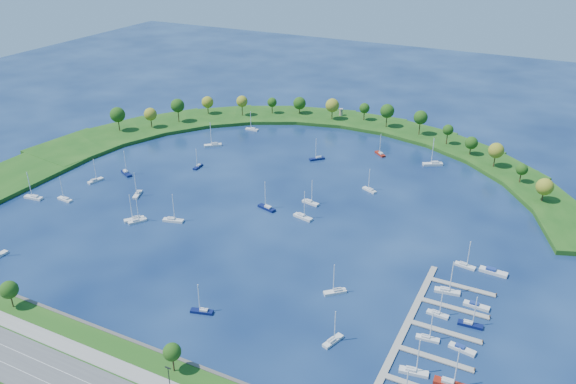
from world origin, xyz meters
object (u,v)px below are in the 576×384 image
at_px(moored_boat_19, 65,199).
at_px(moored_boat_20, 213,145).
at_px(moored_boat_15, 333,340).
at_px(docked_boat_3, 451,383).
at_px(moored_boat_21, 267,207).
at_px(moored_boat_8, 310,202).
at_px(harbor_tower, 341,112).
at_px(moored_boat_11, 137,194).
at_px(docked_boat_2, 414,371).
at_px(docked_boat_6, 438,313).
at_px(moored_boat_5, 126,173).
at_px(docked_boat_8, 447,290).
at_px(docked_boat_11, 493,272).
at_px(moored_boat_9, 202,310).
at_px(moored_boat_10, 173,220).
at_px(moored_boat_17, 252,129).
at_px(moored_boat_6, 95,180).
at_px(docked_boat_7, 470,324).
at_px(moored_boat_12, 137,220).
at_px(moored_boat_7, 34,197).
at_px(docked_boat_5, 462,349).
at_px(docked_boat_4, 428,337).
at_px(moored_boat_14, 134,219).
at_px(moored_boat_3, 370,189).
at_px(moored_boat_0, 433,163).
at_px(moored_boat_4, 198,166).
at_px(dock_system, 426,340).
at_px(moored_boat_2, 303,216).
at_px(moored_boat_1, 380,153).
at_px(docked_boat_10, 465,265).
at_px(moored_boat_16, 335,291).
at_px(docked_boat_9, 476,306).

distance_m(moored_boat_19, moored_boat_20, 89.15).
xyz_separation_m(moored_boat_15, docked_boat_3, (36.02, -1.89, 0.08)).
bearing_deg(moored_boat_21, moored_boat_8, -122.70).
distance_m(harbor_tower, moored_boat_11, 149.75).
xyz_separation_m(docked_boat_2, docked_boat_6, (0.02, 28.97, -0.05)).
distance_m(moored_boat_5, docked_boat_8, 167.61).
bearing_deg(docked_boat_11, moored_boat_9, -137.24).
height_order(moored_boat_10, moored_boat_11, moored_boat_10).
xyz_separation_m(moored_boat_20, docked_boat_6, (147.43, -92.09, -0.11)).
height_order(moored_boat_9, moored_boat_17, moored_boat_17).
bearing_deg(moored_boat_6, docked_boat_7, -86.16).
distance_m(moored_boat_12, docked_boat_7, 138.89).
bearing_deg(docked_boat_8, moored_boat_5, 162.06).
height_order(moored_boat_7, docked_boat_5, moored_boat_7).
relative_size(moored_boat_6, docked_boat_4, 1.10).
bearing_deg(moored_boat_12, moored_boat_14, 106.13).
distance_m(moored_boat_3, docked_boat_4, 103.56).
height_order(moored_boat_15, docked_boat_11, moored_boat_15).
distance_m(moored_boat_0, moored_boat_4, 121.18).
distance_m(dock_system, moored_boat_3, 104.21).
distance_m(harbor_tower, docked_boat_4, 207.55).
bearing_deg(docked_boat_2, moored_boat_6, 153.05).
relative_size(moored_boat_10, docked_boat_8, 1.01).
bearing_deg(moored_boat_7, moored_boat_11, -156.62).
bearing_deg(moored_boat_19, docked_boat_4, 178.84).
bearing_deg(moored_boat_3, moored_boat_8, 76.28).
bearing_deg(docked_boat_11, moored_boat_6, -174.52).
relative_size(moored_boat_2, moored_boat_12, 1.14).
bearing_deg(moored_boat_1, docked_boat_6, 157.43).
distance_m(dock_system, docked_boat_10, 46.71).
xyz_separation_m(moored_boat_16, docked_boat_8, (34.38, 17.54, 0.03)).
distance_m(moored_boat_11, moored_boat_14, 24.00).
relative_size(docked_boat_2, docked_boat_11, 1.22).
height_order(docked_boat_6, docked_boat_8, docked_boat_8).
bearing_deg(moored_boat_3, moored_boat_17, -2.40).
bearing_deg(moored_boat_6, moored_boat_1, -37.66).
xyz_separation_m(moored_boat_7, moored_boat_21, (100.21, 38.86, -0.00)).
bearing_deg(docked_boat_6, docked_boat_8, 94.00).
xyz_separation_m(moored_boat_17, moored_boat_21, (55.91, -84.40, 0.04)).
distance_m(moored_boat_1, moored_boat_21, 85.74).
relative_size(moored_boat_10, docked_boat_7, 1.13).
height_order(dock_system, docked_boat_9, docked_boat_9).
xyz_separation_m(harbor_tower, moored_boat_1, (41.37, -46.22, -3.38)).
height_order(harbor_tower, moored_boat_16, moored_boat_16).
xyz_separation_m(moored_boat_12, moored_boat_15, (102.73, -32.19, -0.00)).
distance_m(moored_boat_4, moored_boat_6, 50.43).
relative_size(moored_boat_2, moored_boat_16, 1.11).
bearing_deg(docked_boat_3, moored_boat_6, 160.13).
bearing_deg(docked_boat_2, moored_boat_0, 92.84).
height_order(moored_boat_5, docked_boat_6, moored_boat_5).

